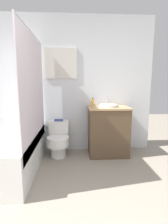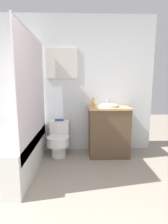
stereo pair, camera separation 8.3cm
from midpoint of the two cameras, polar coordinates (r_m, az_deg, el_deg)
name	(u,v)px [view 2 (the right image)]	position (r m, az deg, el deg)	size (l,w,h in m)	color
wall_back	(68,85)	(3.32, -4.53, 8.79)	(3.19, 0.07, 2.50)	silver
shower_area	(16,150)	(2.85, -20.61, -11.41)	(0.66, 1.55, 1.98)	white
toilet	(59,139)	(3.19, -7.47, -8.71)	(0.39, 0.53, 0.61)	white
vanity	(108,131)	(3.19, 8.73, -6.17)	(0.72, 0.51, 0.88)	brown
sink	(109,106)	(3.12, 8.87, 2.09)	(0.32, 0.36, 0.13)	white
soap_bottle	(93,103)	(3.09, 3.72, 3.03)	(0.05, 0.05, 0.16)	gold
book_on_tank	(59,120)	(3.24, -7.36, -2.61)	(0.15, 0.10, 0.02)	#33477F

